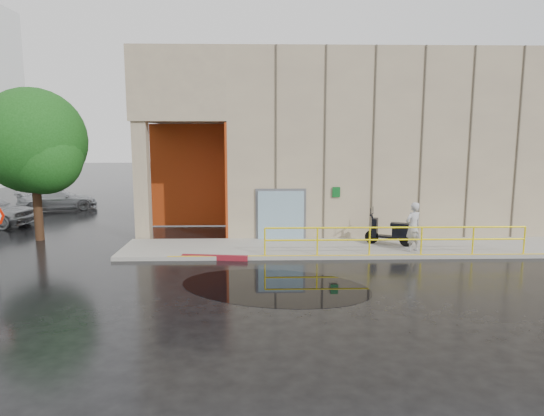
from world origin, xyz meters
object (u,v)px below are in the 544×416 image
at_px(car_c, 58,200).
at_px(scooter, 390,224).
at_px(tree_near, 36,145).
at_px(person, 413,227).
at_px(red_curb, 215,258).

bearing_deg(car_c, scooter, -141.94).
xyz_separation_m(scooter, tree_near, (-14.36, 1.84, 3.05)).
height_order(scooter, car_c, scooter).
bearing_deg(person, tree_near, -37.72).
height_order(red_curb, car_c, car_c).
height_order(scooter, red_curb, scooter).
bearing_deg(scooter, car_c, 173.93).
xyz_separation_m(red_curb, car_c, (-10.26, 11.55, 0.55)).
relative_size(scooter, red_curb, 0.80).
bearing_deg(person, scooter, -87.15).
height_order(person, scooter, person).
relative_size(person, tree_near, 0.29).
distance_m(scooter, car_c, 19.74).
distance_m(scooter, red_curb, 6.99).
distance_m(scooter, tree_near, 14.80).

